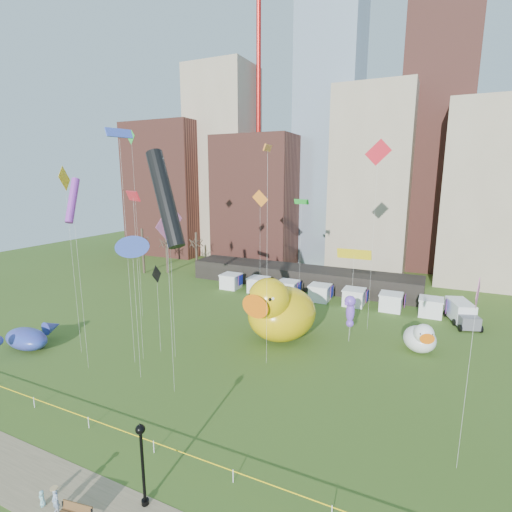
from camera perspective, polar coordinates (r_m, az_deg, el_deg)
The scene contains 32 objects.
ground at distance 29.59m, azimuth -14.86°, elevation -26.33°, with size 160.00×160.00×0.00m, color #3D591B.
footpath at distance 26.95m, azimuth -22.84°, elevation -31.38°, with size 70.00×4.00×0.02m, color #78694B.
skyline at distance 79.68m, azimuth 15.94°, elevation 13.71°, with size 101.00×23.00×68.00m.
crane_left at distance 93.88m, azimuth 0.97°, elevation 29.60°, with size 23.00×1.00×76.00m.
pavilion at distance 64.71m, azimuth 6.65°, elevation -3.10°, with size 38.00×6.00×3.20m, color black.
vendor_tents at distance 57.92m, azimuth 9.45°, elevation -5.47°, with size 33.24×2.80×2.40m.
bare_trees at distance 75.23m, azimuth -12.92°, elevation 0.65°, with size 8.44×6.44×8.50m.
caution_tape at distance 29.18m, azimuth -14.94°, elevation -25.28°, with size 50.00×0.06×0.90m.
big_duck at distance 43.09m, azimuth 3.47°, elevation -8.05°, with size 8.70×10.57×7.63m.
small_duck at distance 44.36m, azimuth 23.19°, elevation -11.10°, with size 4.27×4.88×3.43m.
seahorse_green at distance 42.43m, azimuth 2.51°, elevation -6.68°, with size 1.69×2.01×6.53m.
seahorse_purple at distance 43.71m, azimuth 13.79°, elevation -7.60°, with size 1.47×1.70×5.35m.
whale_inflatable at distance 48.63m, azimuth -30.67°, elevation -10.36°, with size 5.84×7.33×2.50m.
lamppost at distance 24.42m, azimuth -16.53°, elevation -26.48°, with size 0.54×0.54×5.14m.
box_truck at distance 55.10m, azimuth 28.14°, elevation -7.38°, with size 4.01×6.54×2.61m.
woman at distance 27.05m, azimuth -27.57°, elevation -29.50°, with size 0.55×0.36×1.52m, color white.
toddler at distance 27.97m, azimuth -29.12°, elevation -28.86°, with size 0.33×0.24×0.95m, color white.
kite_0 at distance 37.75m, azimuth -17.76°, elevation 8.33°, with size 2.82×1.88×16.75m.
kite_1 at distance 37.56m, azimuth -12.73°, elevation 4.66°, with size 0.31×3.68×15.60m.
kite_2 at distance 40.16m, azimuth -14.50°, elevation -2.85°, with size 0.41×1.87×9.34m.
kite_3 at distance 50.40m, azimuth -17.89°, elevation 14.86°, with size 1.61×0.62×23.51m.
kite_4 at distance 41.57m, azimuth -26.46°, elevation 9.59°, with size 1.08×2.12×19.05m.
kite_5 at distance 34.43m, azimuth -17.87°, elevation 1.28°, with size 1.34×1.67×13.14m.
kite_6 at distance 35.04m, azimuth 1.73°, elevation 15.13°, with size 0.56×1.98×20.82m.
kite_7 at distance 37.77m, azimuth -25.55°, elevation 7.40°, with size 1.43×2.44×17.98m.
kite_8 at distance 45.70m, azimuth 17.63°, elevation 13.91°, with size 2.76×0.98×22.11m.
kite_9 at distance 25.50m, azimuth 29.93°, elevation -5.47°, with size 0.35×1.79×12.45m.
kite_10 at distance 30.79m, azimuth -13.29°, elevation 8.26°, with size 4.58×3.14×20.18m.
kite_11 at distance 52.98m, azimuth 6.74°, elevation 7.83°, with size 2.23×0.82×15.04m.
kite_12 at distance 43.74m, azimuth 14.33°, elevation 0.25°, with size 3.73×0.60×10.23m.
kite_13 at distance 37.30m, azimuth -19.60°, elevation 16.41°, with size 0.94×2.56×22.17m.
kite_14 at distance 56.62m, azimuth 0.62°, elevation 8.23°, with size 2.49×0.19×16.16m.
Camera 1 is at (15.71, -17.40, 18.06)m, focal length 27.00 mm.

